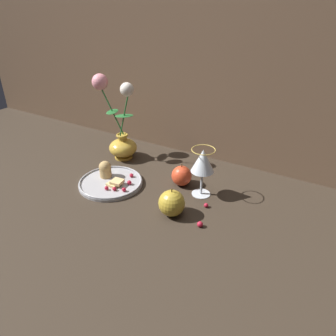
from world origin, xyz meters
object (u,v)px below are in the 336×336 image
(apple_beside_vase, at_px, (182,176))
(apple_near_glass, at_px, (172,203))
(wine_glass, at_px, (203,162))
(vase, at_px, (119,131))
(plate_with_pastries, at_px, (110,180))

(apple_beside_vase, relative_size, apple_near_glass, 0.88)
(wine_glass, distance_m, apple_beside_vase, 0.13)
(vase, distance_m, apple_near_glass, 0.45)
(plate_with_pastries, xyz_separation_m, apple_beside_vase, (0.23, 0.12, 0.02))
(wine_glass, xyz_separation_m, apple_near_glass, (-0.03, -0.15, -0.08))
(vase, bearing_deg, plate_with_pastries, -63.63)
(wine_glass, relative_size, apple_beside_vase, 2.02)
(vase, distance_m, apple_beside_vase, 0.34)
(plate_with_pastries, distance_m, apple_near_glass, 0.29)
(plate_with_pastries, height_order, apple_beside_vase, apple_beside_vase)
(vase, relative_size, wine_glass, 1.95)
(plate_with_pastries, bearing_deg, apple_near_glass, -9.45)
(vase, height_order, apple_beside_vase, vase)
(vase, height_order, plate_with_pastries, vase)
(wine_glass, bearing_deg, plate_with_pastries, -161.85)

